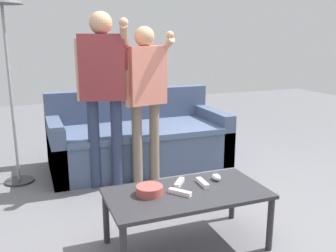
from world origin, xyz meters
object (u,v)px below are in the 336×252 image
coffee_table (187,198)px  player_left (103,81)px  game_remote_wand_near (203,183)px  snack_bowl (150,190)px  game_remote_wand_spare (179,183)px  game_remote_wand_far (180,192)px  game_remote_nunchuk (216,177)px  couch (138,140)px  player_center (145,87)px  floor_lamp (2,5)px

coffee_table → player_left: 1.45m
coffee_table → game_remote_wand_near: 0.18m
snack_bowl → game_remote_wand_spare: size_ratio=1.29×
player_left → game_remote_wand_near: player_left is taller
coffee_table → game_remote_wand_far: 0.09m
game_remote_wand_near → game_remote_wand_far: bearing=-156.0°
game_remote_wand_near → game_remote_wand_spare: size_ratio=1.15×
game_remote_nunchuk → game_remote_wand_far: game_remote_nunchuk is taller
couch → coffee_table: couch is taller
game_remote_nunchuk → player_center: bearing=98.8°
player_center → game_remote_wand_near: 1.29m
player_center → couch: bearing=82.1°
game_remote_wand_far → game_remote_wand_spare: bearing=68.5°
snack_bowl → game_remote_nunchuk: size_ratio=2.03×
player_center → game_remote_wand_far: size_ratio=10.34×
snack_bowl → player_left: (-0.04, 1.20, 0.60)m
game_remote_nunchuk → game_remote_wand_far: size_ratio=0.60×
coffee_table → game_remote_wand_near: bearing=24.6°
game_remote_nunchuk → coffee_table: bearing=-158.5°
snack_bowl → game_remote_wand_far: size_ratio=1.21×
couch → coffee_table: 1.79m
couch → player_left: bearing=-131.9°
coffee_table → player_left: (-0.29, 1.25, 0.67)m
couch → floor_lamp: size_ratio=1.00×
coffee_table → snack_bowl: snack_bowl is taller
coffee_table → game_remote_nunchuk: 0.31m
couch → game_remote_wand_near: bearing=-91.1°
floor_lamp → player_left: (0.81, -0.43, -0.67)m
couch → game_remote_wand_near: (-0.03, -1.71, 0.14)m
couch → snack_bowl: 1.79m
snack_bowl → player_left: bearing=91.9°
game_remote_nunchuk → player_center: 1.26m
player_center → game_remote_wand_far: (-0.17, -1.27, -0.54)m
snack_bowl → game_remote_wand_near: (0.40, 0.02, -0.01)m
coffee_table → floor_lamp: floor_lamp is taller
player_left → game_remote_wand_spare: bearing=-75.5°
couch → floor_lamp: (-1.28, -0.10, 1.42)m
couch → game_remote_wand_spare: (-0.19, -1.65, 0.14)m
game_remote_wand_near → game_remote_wand_far: (-0.21, -0.10, -0.00)m
coffee_table → snack_bowl: 0.27m
couch → floor_lamp: 1.91m
couch → game_remote_wand_spare: 1.66m
floor_lamp → game_remote_wand_far: floor_lamp is taller
game_remote_wand_near → game_remote_wand_far: 0.23m
floor_lamp → game_remote_wand_near: bearing=-52.3°
floor_lamp → player_left: size_ratio=1.18×
game_remote_wand_spare → game_remote_wand_near: bearing=-22.1°
coffee_table → snack_bowl: bearing=169.4°
couch → game_remote_nunchuk: size_ratio=22.07×
floor_lamp → snack_bowl: bearing=-62.6°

